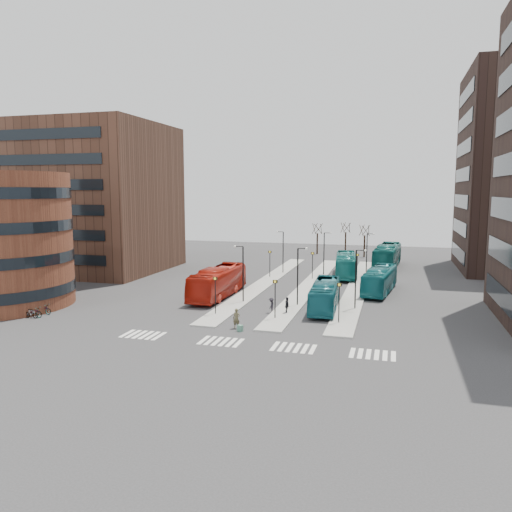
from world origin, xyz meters
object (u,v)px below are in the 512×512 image
(red_bus, at_px, (218,282))
(traveller, at_px, (236,319))
(teal_bus_a, at_px, (325,295))
(bicycle_near, at_px, (34,312))
(commuter_c, at_px, (271,305))
(teal_bus_b, at_px, (346,265))
(teal_bus_c, at_px, (380,280))
(bicycle_mid, at_px, (31,314))
(bicycle_far, at_px, (43,309))
(commuter_a, at_px, (220,294))
(commuter_b, at_px, (287,306))
(teal_bus_d, at_px, (387,256))
(suitcase, at_px, (240,328))

(red_bus, bearing_deg, traveller, -62.40)
(teal_bus_a, xyz_separation_m, bicycle_near, (-26.57, -10.86, -0.97))
(teal_bus_a, bearing_deg, commuter_c, -152.57)
(teal_bus_b, height_order, commuter_c, teal_bus_b)
(teal_bus_c, relative_size, bicycle_mid, 7.47)
(traveller, distance_m, bicycle_far, 20.04)
(commuter_a, xyz_separation_m, commuter_b, (8.33, -3.58, -0.01))
(red_bus, bearing_deg, commuter_c, -35.47)
(traveller, bearing_deg, red_bus, 118.26)
(teal_bus_d, bearing_deg, bicycle_far, -123.16)
(traveller, xyz_separation_m, bicycle_near, (-20.03, -1.53, -0.39))
(bicycle_mid, bearing_deg, teal_bus_d, -37.06)
(red_bus, height_order, commuter_a, red_bus)
(teal_bus_d, bearing_deg, commuter_b, -99.43)
(suitcase, xyz_separation_m, commuter_a, (-5.68, 10.65, 0.58))
(traveller, xyz_separation_m, bicycle_mid, (-20.03, -1.90, -0.45))
(teal_bus_a, bearing_deg, teal_bus_b, 86.39)
(teal_bus_d, xyz_separation_m, commuter_a, (-17.34, -30.40, -0.98))
(red_bus, height_order, commuter_c, red_bus)
(teal_bus_b, distance_m, teal_bus_c, 11.52)
(traveller, bearing_deg, teal_bus_d, 74.55)
(commuter_a, height_order, commuter_c, commuter_a)
(teal_bus_b, distance_m, commuter_c, 24.08)
(teal_bus_d, bearing_deg, bicycle_near, -122.27)
(suitcase, bearing_deg, bicycle_near, -161.00)
(teal_bus_a, bearing_deg, commuter_b, -140.21)
(commuter_c, bearing_deg, bicycle_mid, -67.79)
(teal_bus_b, height_order, teal_bus_d, teal_bus_d)
(teal_bus_c, bearing_deg, teal_bus_b, 123.34)
(red_bus, relative_size, bicycle_mid, 8.39)
(suitcase, xyz_separation_m, bicycle_mid, (-20.62, -1.09, 0.16))
(suitcase, height_order, teal_bus_c, teal_bus_c)
(suitcase, height_order, bicycle_far, bicycle_far)
(suitcase, bearing_deg, teal_bus_d, 91.16)
(teal_bus_c, distance_m, commuter_a, 19.43)
(teal_bus_d, distance_m, commuter_a, 35.01)
(teal_bus_d, xyz_separation_m, commuter_c, (-10.63, -33.82, -1.09))
(suitcase, distance_m, traveller, 1.18)
(suitcase, height_order, teal_bus_b, teal_bus_b)
(teal_bus_a, distance_m, bicycle_far, 28.25)
(bicycle_near, relative_size, bicycle_far, 1.01)
(teal_bus_a, height_order, teal_bus_d, teal_bus_d)
(teal_bus_c, bearing_deg, commuter_c, -119.95)
(traveller, bearing_deg, commuter_a, 118.86)
(red_bus, bearing_deg, commuter_a, -65.09)
(red_bus, relative_size, bicycle_near, 6.46)
(commuter_a, bearing_deg, commuter_c, 155.22)
(bicycle_far, bearing_deg, teal_bus_d, -35.20)
(teal_bus_c, distance_m, bicycle_mid, 38.33)
(teal_bus_b, bearing_deg, bicycle_mid, -135.60)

